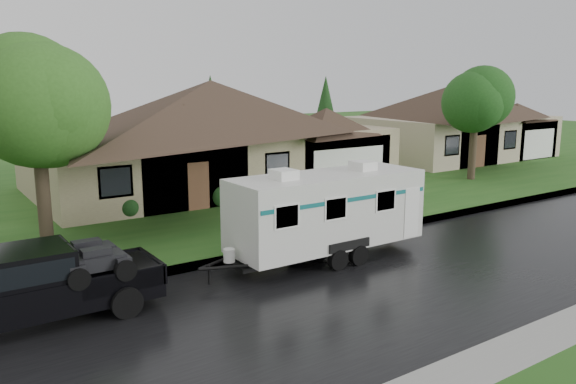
% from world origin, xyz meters
% --- Properties ---
extents(ground, '(140.00, 140.00, 0.00)m').
position_xyz_m(ground, '(0.00, 0.00, 0.00)').
color(ground, '#23531A').
rests_on(ground, ground).
extents(road, '(140.00, 8.00, 0.01)m').
position_xyz_m(road, '(0.00, -2.00, 0.01)').
color(road, black).
rests_on(road, ground).
extents(curb, '(140.00, 0.50, 0.15)m').
position_xyz_m(curb, '(0.00, 2.25, 0.07)').
color(curb, gray).
rests_on(curb, ground).
extents(lawn, '(140.00, 26.00, 0.15)m').
position_xyz_m(lawn, '(0.00, 15.00, 0.07)').
color(lawn, '#23531A').
rests_on(lawn, ground).
extents(house_main, '(19.44, 10.80, 6.90)m').
position_xyz_m(house_main, '(2.29, 13.84, 3.59)').
color(house_main, gray).
rests_on(house_main, lawn).
extents(house_neighbor, '(15.12, 9.72, 6.45)m').
position_xyz_m(house_neighbor, '(22.27, 14.34, 3.32)').
color(house_neighbor, tan).
rests_on(house_neighbor, lawn).
extents(tree_left_green, '(4.27, 4.27, 7.06)m').
position_xyz_m(tree_left_green, '(-7.96, 6.86, 5.05)').
color(tree_left_green, '#382B1E').
rests_on(tree_left_green, lawn).
extents(tree_right_green, '(3.83, 3.83, 6.33)m').
position_xyz_m(tree_right_green, '(15.16, 7.29, 4.54)').
color(tree_right_green, '#382B1E').
rests_on(tree_right_green, lawn).
extents(shrub_row, '(13.60, 1.00, 1.00)m').
position_xyz_m(shrub_row, '(2.00, 9.30, 0.65)').
color(shrub_row, '#143814').
rests_on(shrub_row, lawn).
extents(pickup_truck, '(5.59, 2.12, 1.86)m').
position_xyz_m(pickup_truck, '(-9.46, 0.72, 1.00)').
color(pickup_truck, black).
rests_on(pickup_truck, ground).
extents(travel_trailer, '(6.89, 2.42, 3.09)m').
position_xyz_m(travel_trailer, '(-0.66, 0.72, 1.64)').
color(travel_trailer, silver).
rests_on(travel_trailer, ground).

